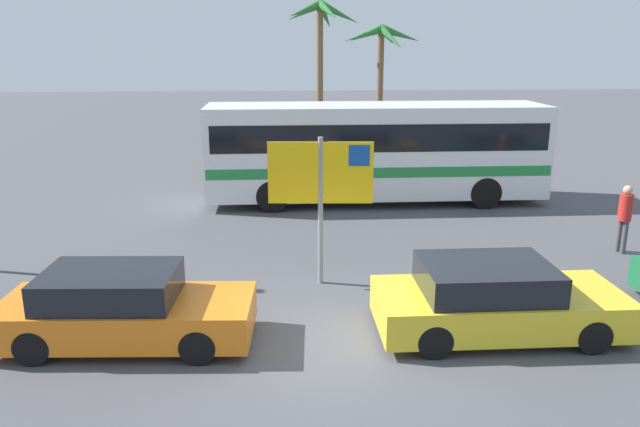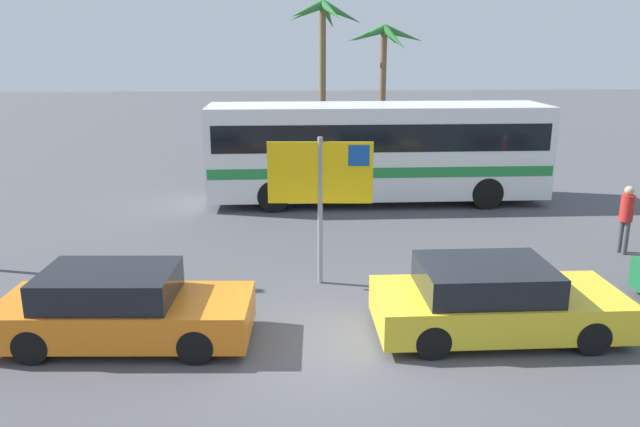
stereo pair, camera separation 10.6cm
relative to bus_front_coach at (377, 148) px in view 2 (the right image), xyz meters
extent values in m
plane|color=#4C4C51|center=(-2.19, -10.02, -1.78)|extent=(120.00, 120.00, 0.00)
cube|color=white|center=(0.00, 0.00, -0.06)|extent=(10.83, 2.53, 2.90)
cube|color=black|center=(0.00, 0.00, 0.49)|extent=(10.39, 2.56, 0.84)
cube|color=#23843D|center=(0.00, 0.00, -0.57)|extent=(10.72, 2.56, 0.32)
cylinder|color=black|center=(3.36, 1.14, -1.28)|extent=(1.00, 0.28, 1.00)
cylinder|color=black|center=(3.36, -1.14, -1.28)|extent=(1.00, 0.28, 1.00)
cylinder|color=black|center=(-3.36, 1.14, -1.28)|extent=(1.00, 0.28, 1.00)
cylinder|color=black|center=(-3.36, -1.14, -1.28)|extent=(1.00, 0.28, 1.00)
cylinder|color=gray|center=(-2.26, -7.12, -0.18)|extent=(0.11, 0.11, 3.20)
cube|color=yellow|center=(-2.26, -7.12, 0.67)|extent=(2.20, 0.21, 1.30)
cube|color=#1447A8|center=(-1.46, -7.18, 1.04)|extent=(0.44, 0.10, 0.44)
cube|color=orange|center=(-5.78, -9.69, -1.30)|extent=(4.40, 1.93, 0.64)
cube|color=black|center=(-6.04, -9.68, -0.72)|extent=(2.32, 1.68, 0.52)
cylinder|color=black|center=(-4.40, -9.00, -1.48)|extent=(0.61, 0.19, 0.60)
cylinder|color=black|center=(-4.49, -10.54, -1.48)|extent=(0.61, 0.19, 0.60)
cylinder|color=black|center=(-7.07, -8.85, -1.48)|extent=(0.61, 0.19, 0.60)
cylinder|color=black|center=(-7.16, -10.39, -1.48)|extent=(0.61, 0.19, 0.60)
cube|color=yellow|center=(0.75, -9.75, -1.30)|extent=(4.37, 1.89, 0.64)
cube|color=black|center=(0.49, -9.74, -0.72)|extent=(2.27, 1.73, 0.52)
cylinder|color=black|center=(2.11, -8.89, -1.48)|extent=(0.60, 0.16, 0.60)
cylinder|color=black|center=(2.10, -10.61, -1.48)|extent=(0.60, 0.16, 0.60)
cylinder|color=black|center=(-0.59, -8.88, -1.48)|extent=(0.60, 0.16, 0.60)
cylinder|color=black|center=(-0.60, -10.60, -1.48)|extent=(0.60, 0.16, 0.60)
cylinder|color=#4C4C51|center=(5.34, -5.50, -1.37)|extent=(0.13, 0.13, 0.83)
cylinder|color=#4C4C51|center=(5.38, -5.68, -1.37)|extent=(0.13, 0.13, 0.83)
cylinder|color=red|center=(5.36, -5.59, -0.62)|extent=(0.32, 0.32, 0.66)
sphere|color=tan|center=(5.36, -5.59, -0.18)|extent=(0.23, 0.23, 0.23)
cylinder|color=brown|center=(1.96, 11.44, 1.00)|extent=(0.32, 0.32, 5.56)
cone|color=#2D7533|center=(2.94, 11.54, 3.68)|extent=(2.13, 0.65, 1.02)
cone|color=#2D7533|center=(2.42, 12.29, 3.62)|extent=(1.38, 2.04, 1.14)
cone|color=#2D7533|center=(1.12, 11.95, 3.68)|extent=(2.02, 1.47, 1.01)
cone|color=#2D7533|center=(1.13, 10.90, 3.69)|extent=(1.99, 1.52, 1.01)
cone|color=#2D7533|center=(2.34, 10.61, 3.50)|extent=(1.24, 2.02, 1.35)
cylinder|color=brown|center=(-1.08, 11.13, 1.55)|extent=(0.32, 0.32, 6.67)
cone|color=#2D7533|center=(-0.15, 11.08, 4.65)|extent=(2.06, 0.54, 1.27)
cone|color=#2D7533|center=(-0.76, 11.96, 4.57)|extent=(1.13, 2.02, 1.42)
cone|color=#2D7533|center=(-1.83, 11.73, 4.74)|extent=(1.90, 1.64, 1.11)
cone|color=#2D7533|center=(-1.83, 10.51, 4.77)|extent=(1.89, 1.67, 1.05)
cone|color=#2D7533|center=(-0.74, 10.23, 4.71)|extent=(1.15, 2.10, 1.15)
camera|label=1|loc=(-3.10, -19.70, 3.26)|focal=34.62mm
camera|label=2|loc=(-3.00, -19.70, 3.26)|focal=34.62mm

